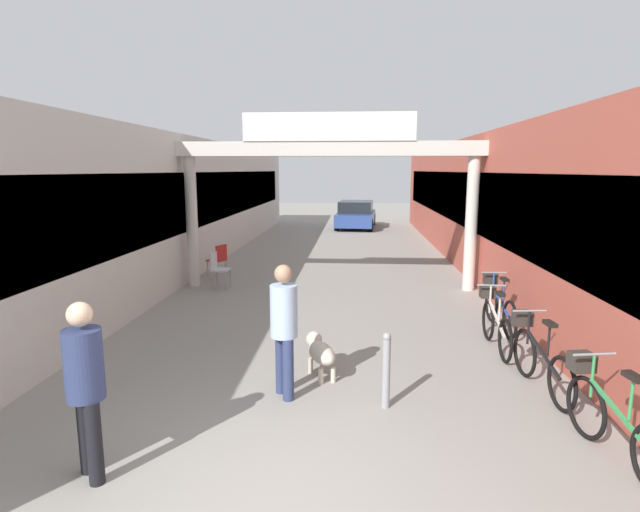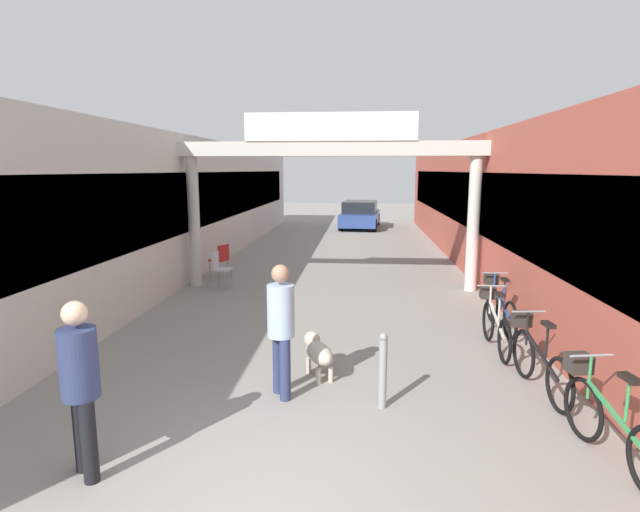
% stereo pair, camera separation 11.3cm
% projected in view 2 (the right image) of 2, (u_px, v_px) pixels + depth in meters
% --- Properties ---
extents(storefront_left, '(3.00, 26.00, 3.71)m').
position_uv_depth(storefront_left, '(167.00, 203.00, 14.93)').
color(storefront_left, beige).
rests_on(storefront_left, ground_plane).
extents(storefront_right, '(3.00, 26.00, 3.71)m').
position_uv_depth(storefront_right, '(516.00, 205.00, 14.09)').
color(storefront_right, '#B25142').
rests_on(storefront_right, ground_plane).
extents(arcade_sign_gateway, '(7.40, 0.47, 4.14)m').
position_uv_depth(arcade_sign_gateway, '(331.00, 166.00, 11.67)').
color(arcade_sign_gateway, beige).
rests_on(arcade_sign_gateway, ground_plane).
extents(pedestrian_with_dog, '(0.47, 0.47, 1.70)m').
position_uv_depth(pedestrian_with_dog, '(281.00, 322.00, 6.19)').
color(pedestrian_with_dog, navy).
rests_on(pedestrian_with_dog, ground_plane).
extents(pedestrian_companion, '(0.48, 0.48, 1.70)m').
position_uv_depth(pedestrian_companion, '(80.00, 378.00, 4.53)').
color(pedestrian_companion, black).
rests_on(pedestrian_companion, ground_plane).
extents(dog_on_leash, '(0.56, 0.81, 0.57)m').
position_uv_depth(dog_on_leash, '(318.00, 351.00, 6.92)').
color(dog_on_leash, beige).
rests_on(dog_on_leash, ground_plane).
extents(bicycle_green_nearest, '(0.47, 1.68, 0.98)m').
position_uv_depth(bicycle_green_nearest, '(608.00, 418.00, 4.89)').
color(bicycle_green_nearest, black).
rests_on(bicycle_green_nearest, ground_plane).
extents(bicycle_black_second, '(0.46, 1.69, 0.98)m').
position_uv_depth(bicycle_black_second, '(537.00, 357.00, 6.48)').
color(bicycle_black_second, black).
rests_on(bicycle_black_second, ground_plane).
extents(bicycle_silver_third, '(0.46, 1.69, 0.98)m').
position_uv_depth(bicycle_silver_third, '(494.00, 322.00, 7.98)').
color(bicycle_silver_third, black).
rests_on(bicycle_silver_third, ground_plane).
extents(bicycle_blue_farthest, '(0.46, 1.69, 0.98)m').
position_uv_depth(bicycle_blue_farthest, '(499.00, 305.00, 9.00)').
color(bicycle_blue_farthest, black).
rests_on(bicycle_blue_farthest, ground_plane).
extents(bollard_post_metal, '(0.10, 0.10, 0.94)m').
position_uv_depth(bollard_post_metal, '(383.00, 370.00, 5.96)').
color(bollard_post_metal, gray).
rests_on(bollard_post_metal, ground_plane).
extents(cafe_chair_aluminium_nearer, '(0.43, 0.43, 0.89)m').
position_uv_depth(cafe_chair_aluminium_nearer, '(219.00, 267.00, 12.03)').
color(cafe_chair_aluminium_nearer, gray).
rests_on(cafe_chair_aluminium_nearer, ground_plane).
extents(cafe_chair_red_farther, '(0.54, 0.54, 0.89)m').
position_uv_depth(cafe_chair_red_farther, '(221.00, 258.00, 13.26)').
color(cafe_chair_red_farther, gray).
rests_on(cafe_chair_red_farther, ground_plane).
extents(parked_car_blue, '(2.06, 4.12, 1.33)m').
position_uv_depth(parked_car_blue, '(360.00, 215.00, 24.67)').
color(parked_car_blue, '#2D478C').
rests_on(parked_car_blue, ground_plane).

